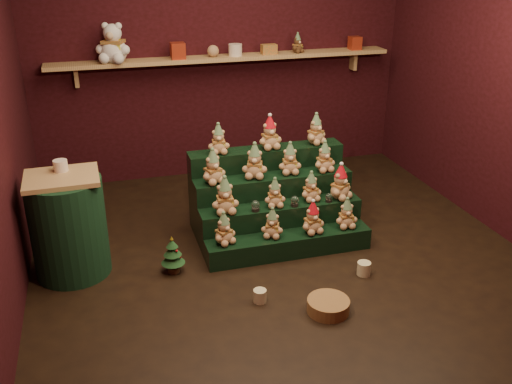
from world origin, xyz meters
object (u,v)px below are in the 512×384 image
object	(u,v)px
snow_globe_c	(329,198)
brown_bear	(297,43)
wicker_basket	(328,306)
mug_left	(260,296)
snow_globe_a	(255,206)
side_table	(68,226)
snow_globe_b	(295,201)
mug_right	(364,268)
mini_christmas_tree	(173,255)
white_bear	(113,37)
riser_tier_front	(289,245)

from	to	relation	value
snow_globe_c	brown_bear	bearing A→B (deg)	79.87
snow_globe_c	wicker_basket	bearing A→B (deg)	-112.14
mug_left	wicker_basket	xyz separation A→B (m)	(0.43, -0.25, -0.00)
snow_globe_a	wicker_basket	xyz separation A→B (m)	(0.24, -1.01, -0.36)
snow_globe_a	side_table	distance (m)	1.48
snow_globe_b	wicker_basket	distance (m)	1.07
side_table	snow_globe_a	bearing A→B (deg)	-3.25
mug_left	mug_right	bearing A→B (deg)	8.12
mini_christmas_tree	mug_left	xyz separation A→B (m)	(0.54, -0.58, -0.11)
snow_globe_b	mug_left	world-z (taller)	snow_globe_b
mug_right	white_bear	world-z (taller)	white_bear
snow_globe_b	brown_bear	world-z (taller)	brown_bear
brown_bear	snow_globe_c	bearing A→B (deg)	-125.83
riser_tier_front	wicker_basket	bearing A→B (deg)	-89.89
snow_globe_a	mini_christmas_tree	distance (m)	0.79
snow_globe_b	brown_bear	distance (m)	2.08
wicker_basket	brown_bear	xyz separation A→B (m)	(0.72, 2.72, 1.37)
snow_globe_b	brown_bear	size ratio (longest dim) A/B	0.45
snow_globe_a	mug_left	xyz separation A→B (m)	(-0.18, -0.76, -0.36)
snow_globe_a	brown_bear	distance (m)	2.21
mug_right	snow_globe_a	bearing A→B (deg)	138.29
wicker_basket	mini_christmas_tree	bearing A→B (deg)	139.42
mug_left	white_bear	world-z (taller)	white_bear
snow_globe_c	mug_left	world-z (taller)	snow_globe_c
riser_tier_front	snow_globe_c	world-z (taller)	snow_globe_c
side_table	mug_right	world-z (taller)	side_table
snow_globe_b	side_table	world-z (taller)	side_table
snow_globe_a	mug_left	distance (m)	0.86
riser_tier_front	white_bear	world-z (taller)	white_bear
snow_globe_c	mug_right	bearing A→B (deg)	-85.38
riser_tier_front	brown_bear	xyz separation A→B (m)	(0.72, 1.87, 1.33)
riser_tier_front	snow_globe_a	bearing A→B (deg)	146.66
snow_globe_b	side_table	bearing A→B (deg)	178.41
side_table	brown_bear	bearing A→B (deg)	32.98
side_table	mug_right	xyz separation A→B (m)	(2.19, -0.68, -0.35)
mug_left	snow_globe_b	bearing A→B (deg)	55.02
mug_right	wicker_basket	bearing A→B (deg)	-140.61
mug_right	wicker_basket	size ratio (longest dim) A/B	0.35
mug_right	riser_tier_front	bearing A→B (deg)	134.60
riser_tier_front	snow_globe_b	distance (m)	0.37
brown_bear	side_table	bearing A→B (deg)	-171.43
riser_tier_front	brown_bear	world-z (taller)	brown_bear
riser_tier_front	side_table	xyz separation A→B (m)	(-1.72, 0.21, 0.32)
mug_right	brown_bear	distance (m)	2.72
side_table	mini_christmas_tree	size ratio (longest dim) A/B	2.58
snow_globe_b	mini_christmas_tree	world-z (taller)	snow_globe_b
snow_globe_c	snow_globe_b	bearing A→B (deg)	180.00
brown_bear	mini_christmas_tree	bearing A→B (deg)	-157.48
mug_left	brown_bear	distance (m)	3.05
snow_globe_a	side_table	xyz separation A→B (m)	(-1.48, 0.05, 0.00)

